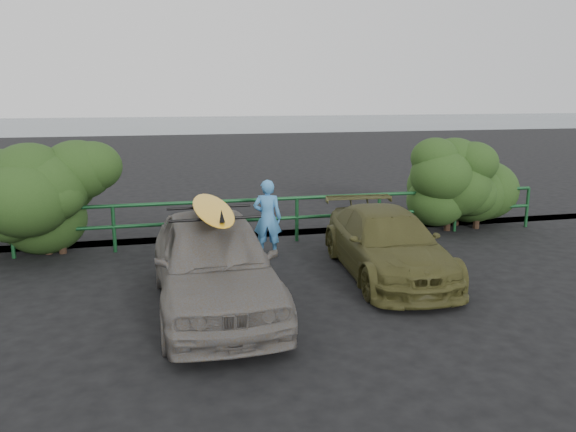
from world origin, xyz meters
The scene contains 10 objects.
ground centered at (0.00, 0.00, 0.00)m, with size 80.00×80.00×0.00m, color black.
ocean centered at (0.00, 60.00, 0.00)m, with size 200.00×200.00×0.00m, color slate.
guardrail centered at (0.00, 5.00, 0.52)m, with size 14.00×0.08×1.04m, color #12421F, non-canonical shape.
shrub_left centered at (-4.80, 5.40, 1.10)m, with size 3.20×2.40×2.19m, color #274519, non-canonical shape.
shrub_right centered at (5.00, 5.50, 1.12)m, with size 3.20×2.40×2.24m, color #274519, non-canonical shape.
sedan centered at (-1.27, 1.30, 0.76)m, with size 1.79×4.45×1.52m, color #67625C.
olive_vehicle centered at (2.02, 2.25, 0.60)m, with size 1.68×4.12×1.20m, color #494820.
man centered at (0.12, 4.00, 0.80)m, with size 0.58×0.38×1.60m, color #4389C9.
roof_rack centered at (-1.27, 1.30, 1.54)m, with size 1.33×0.93×0.04m, color black, non-canonical shape.
surfboard centered at (-1.27, 1.30, 1.60)m, with size 0.55×2.65×0.08m, color yellow.
Camera 1 is at (-2.09, -7.08, 3.31)m, focal length 35.00 mm.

